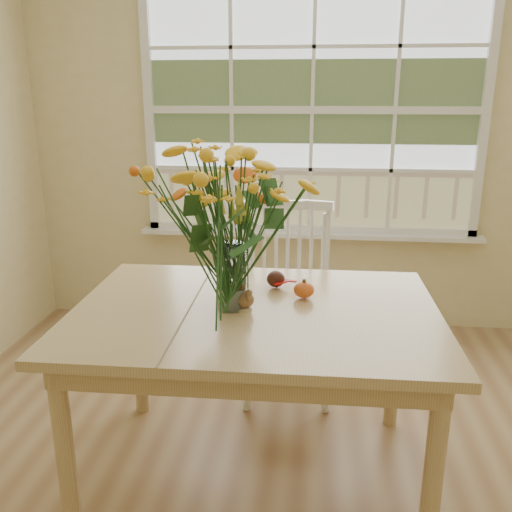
# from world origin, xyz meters

# --- Properties ---
(wall_back) EXTENTS (4.00, 0.02, 2.70)m
(wall_back) POSITION_xyz_m (0.00, 2.25, 1.35)
(wall_back) COLOR beige
(wall_back) RESTS_ON floor
(window) EXTENTS (2.42, 0.12, 1.74)m
(window) POSITION_xyz_m (0.00, 2.21, 1.53)
(window) COLOR silver
(window) RESTS_ON wall_back
(dining_table) EXTENTS (1.52, 1.10, 0.81)m
(dining_table) POSITION_xyz_m (-0.19, 0.48, 0.71)
(dining_table) COLOR tan
(dining_table) RESTS_ON floor
(windsor_chair) EXTENTS (0.52, 0.50, 1.06)m
(windsor_chair) POSITION_xyz_m (-0.10, 1.28, 0.59)
(windsor_chair) COLOR white
(windsor_chair) RESTS_ON floor
(flower_vase) EXTENTS (0.57, 0.57, 0.68)m
(flower_vase) POSITION_xyz_m (-0.29, 0.48, 1.22)
(flower_vase) COLOR white
(flower_vase) RESTS_ON dining_table
(pumpkin) EXTENTS (0.09, 0.09, 0.07)m
(pumpkin) POSITION_xyz_m (0.00, 0.62, 0.84)
(pumpkin) COLOR #DF511A
(pumpkin) RESTS_ON dining_table
(turkey_figurine) EXTENTS (0.10, 0.08, 0.11)m
(turkey_figurine) POSITION_xyz_m (-0.24, 0.46, 0.85)
(turkey_figurine) COLOR #CCB78C
(turkey_figurine) RESTS_ON dining_table
(dark_gourd) EXTENTS (0.13, 0.08, 0.07)m
(dark_gourd) POSITION_xyz_m (-0.13, 0.74, 0.84)
(dark_gourd) COLOR #38160F
(dark_gourd) RESTS_ON dining_table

